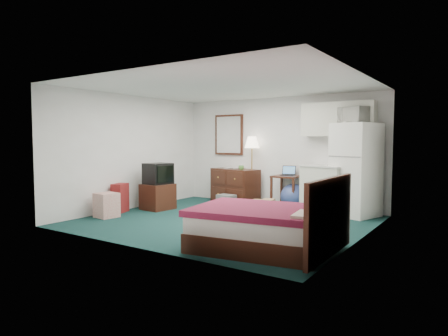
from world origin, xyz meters
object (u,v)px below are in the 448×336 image
Objects in this scene: kitchen_counter at (326,190)px; fridge at (356,170)px; floor_lamp at (252,170)px; bed at (261,228)px; dresser at (235,186)px; desk at (287,192)px; suitcase at (120,198)px; tv_stand at (158,197)px.

fridge reaches higher than kitchen_counter.
kitchen_counter is at bearing -4.48° from floor_lamp.
bed is at bearing -58.31° from floor_lamp.
kitchen_counter is at bearing 12.28° from dresser.
kitchen_counter is 0.52× the size of fridge.
suitcase is (-2.74, -2.38, -0.07)m from desk.
desk is 3.42m from bed.
tv_stand is at bearing -137.83° from fridge.
kitchen_counter is at bearing -161.51° from fridge.
suitcase reaches higher than tv_stand.
desk is 3.63m from suitcase.
bed is (2.06, -3.34, -0.52)m from floor_lamp.
desk is at bearing -162.92° from fridge.
kitchen_counter is 1.59× the size of tv_stand.
dresser reaches higher than desk.
tv_stand is (-2.31, -1.69, -0.09)m from desk.
kitchen_counter is at bearing -3.40° from desk.
fridge reaches higher than suitcase.
kitchen_counter is at bearing 32.35° from tv_stand.
floor_lamp reaches higher than desk.
bed is at bearing -31.44° from suitcase.
fridge is 1.04× the size of bed.
tv_stand is at bearing 39.60° from suitcase.
suitcase is (-3.65, -2.34, -0.18)m from kitchen_counter.
dresser reaches higher than suitcase.
suitcase is at bearing -116.14° from tv_stand.
floor_lamp is at bearing 173.38° from desk.
floor_lamp is at bearing -171.36° from kitchen_counter.
suitcase is at bearing -125.57° from floor_lamp.
suitcase is at bearing -139.56° from desk.
fridge is 3.05× the size of tv_stand.
suitcase is (-3.83, 0.85, 0.02)m from bed.
bed is (-0.41, -3.18, -0.64)m from fridge.
bed is 3.74m from tv_stand.
desk is 0.41× the size of bed.
kitchen_counter reaches higher than desk.
kitchen_counter is 3.20m from bed.
desk is 1.61m from fridge.
bed is 2.92× the size of tv_stand.
dresser is at bearing -162.99° from fridge.
suitcase reaches higher than bed.
tv_stand is (-3.22, -1.64, -0.21)m from kitchen_counter.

